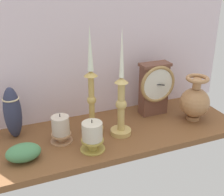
# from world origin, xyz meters

# --- Properties ---
(ground_plane) EXTENTS (1.00, 0.36, 0.02)m
(ground_plane) POSITION_xyz_m (0.00, 0.00, -0.01)
(ground_plane) COLOR brown
(back_wall) EXTENTS (1.20, 0.02, 0.65)m
(back_wall) POSITION_xyz_m (0.00, 0.18, 0.33)
(back_wall) COLOR silver
(back_wall) RESTS_ON ground_plane
(mantel_clock) EXTENTS (0.16, 0.08, 0.23)m
(mantel_clock) POSITION_xyz_m (0.22, 0.07, 0.12)
(mantel_clock) COLOR brown
(mantel_clock) RESTS_ON ground_plane
(candlestick_tall_left) EXTENTS (0.09, 0.09, 0.41)m
(candlestick_tall_left) POSITION_xyz_m (-0.08, 0.02, 0.14)
(candlestick_tall_left) COLOR tan
(candlestick_tall_left) RESTS_ON ground_plane
(candlestick_tall_center) EXTENTS (0.08, 0.08, 0.41)m
(candlestick_tall_center) POSITION_xyz_m (0.02, -0.03, 0.13)
(candlestick_tall_center) COLOR tan
(candlestick_tall_center) RESTS_ON ground_plane
(brass_vase_bulbous) EXTENTS (0.12, 0.12, 0.19)m
(brass_vase_bulbous) POSITION_xyz_m (0.35, -0.04, 0.08)
(brass_vase_bulbous) COLOR #AC7A4E
(brass_vase_bulbous) RESTS_ON ground_plane
(pillar_candle_front) EXTENTS (0.08, 0.08, 0.11)m
(pillar_candle_front) POSITION_xyz_m (-0.21, -0.00, 0.05)
(pillar_candle_front) COLOR tan
(pillar_candle_front) RESTS_ON ground_plane
(pillar_candle_near_clock) EXTENTS (0.09, 0.09, 0.12)m
(pillar_candle_near_clock) POSITION_xyz_m (-0.12, -0.09, 0.06)
(pillar_candle_near_clock) COLOR #B09B44
(pillar_candle_near_clock) RESTS_ON ground_plane
(tall_ceramic_vase) EXTENTS (0.06, 0.06, 0.20)m
(tall_ceramic_vase) POSITION_xyz_m (-0.36, 0.10, 0.10)
(tall_ceramic_vase) COLOR #2E324B
(tall_ceramic_vase) RESTS_ON ground_plane
(ivy_sprig) EXTENTS (0.12, 0.08, 0.06)m
(ivy_sprig) POSITION_xyz_m (-0.35, -0.07, 0.03)
(ivy_sprig) COLOR #498453
(ivy_sprig) RESTS_ON ground_plane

